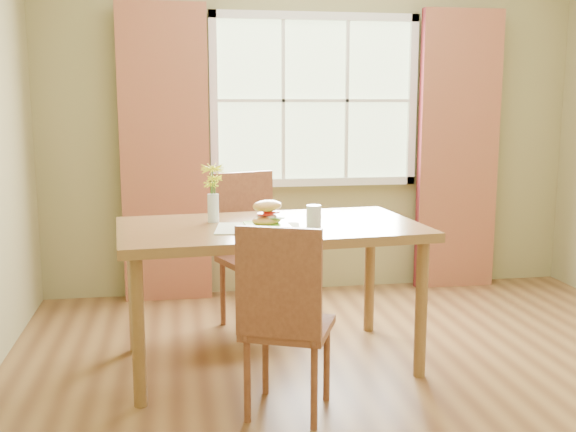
# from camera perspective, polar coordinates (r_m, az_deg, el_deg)

# --- Properties ---
(room) EXTENTS (4.24, 3.84, 2.74)m
(room) POSITION_cam_1_polar(r_m,az_deg,el_deg) (3.47, 8.61, 7.16)
(room) COLOR brown
(room) RESTS_ON ground
(window) EXTENTS (1.62, 0.06, 1.32)m
(window) POSITION_cam_1_polar(r_m,az_deg,el_deg) (5.27, 2.29, 9.73)
(window) COLOR beige
(window) RESTS_ON room
(curtain_left) EXTENTS (0.65, 0.08, 2.20)m
(curtain_left) POSITION_cam_1_polar(r_m,az_deg,el_deg) (5.09, -10.36, 5.07)
(curtain_left) COLOR maroon
(curtain_left) RESTS_ON room
(curtain_right) EXTENTS (0.65, 0.08, 2.20)m
(curtain_right) POSITION_cam_1_polar(r_m,az_deg,el_deg) (5.55, 14.21, 5.31)
(curtain_right) COLOR maroon
(curtain_right) RESTS_ON room
(dining_table) EXTENTS (1.75, 1.08, 0.81)m
(dining_table) POSITION_cam_1_polar(r_m,az_deg,el_deg) (3.79, -1.52, -1.98)
(dining_table) COLOR brown
(dining_table) RESTS_ON room
(chair_near) EXTENTS (0.52, 0.52, 0.95)m
(chair_near) POSITION_cam_1_polar(r_m,az_deg,el_deg) (3.17, -0.32, -8.26)
(chair_near) COLOR brown
(chair_near) RESTS_ON room
(chair_far) EXTENTS (0.55, 0.55, 1.03)m
(chair_far) POSITION_cam_1_polar(r_m,az_deg,el_deg) (4.50, -3.15, -2.28)
(chair_far) COLOR brown
(chair_far) RESTS_ON room
(placemat) EXTENTS (0.49, 0.39, 0.01)m
(placemat) POSITION_cam_1_polar(r_m,az_deg,el_deg) (3.64, -2.55, -1.06)
(placemat) COLOR beige
(placemat) RESTS_ON dining_table
(plate) EXTENTS (0.24, 0.24, 0.01)m
(plate) POSITION_cam_1_polar(r_m,az_deg,el_deg) (3.64, -1.77, -0.93)
(plate) COLOR #80DF37
(plate) RESTS_ON placemat
(croissant_sandwich) EXTENTS (0.22, 0.20, 0.14)m
(croissant_sandwich) POSITION_cam_1_polar(r_m,az_deg,el_deg) (3.65, -1.78, 0.26)
(croissant_sandwich) COLOR #ECA450
(croissant_sandwich) RESTS_ON plate
(water_glass) EXTENTS (0.08, 0.08, 0.12)m
(water_glass) POSITION_cam_1_polar(r_m,az_deg,el_deg) (3.68, 2.19, -0.07)
(water_glass) COLOR silver
(water_glass) RESTS_ON dining_table
(flower_vase) EXTENTS (0.13, 0.13, 0.33)m
(flower_vase) POSITION_cam_1_polar(r_m,az_deg,el_deg) (3.84, -6.38, 2.43)
(flower_vase) COLOR silver
(flower_vase) RESTS_ON dining_table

